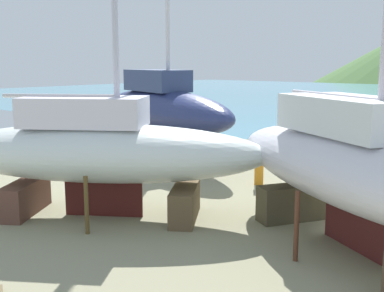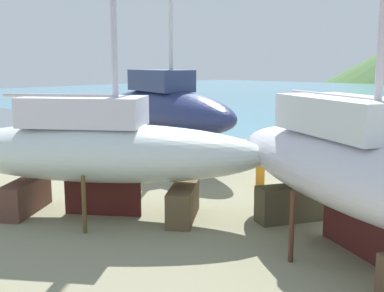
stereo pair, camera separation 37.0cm
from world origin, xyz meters
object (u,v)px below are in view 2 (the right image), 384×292
object	(u,v)px
sailboat_large_starboard	(357,167)
worker	(260,163)
sailboat_mid_port	(165,109)
sailboat_far_slipway	(100,150)

from	to	relation	value
sailboat_large_starboard	worker	xyz separation A→B (m)	(-5.41, 4.11, -1.30)
sailboat_mid_port	sailboat_far_slipway	bearing A→B (deg)	-42.76
sailboat_far_slipway	worker	distance (m)	6.68
sailboat_far_slipway	sailboat_large_starboard	xyz separation A→B (m)	(7.04, 2.26, 0.11)
sailboat_far_slipway	worker	size ratio (longest dim) A/B	8.89
sailboat_mid_port	sailboat_large_starboard	bearing A→B (deg)	-8.74
worker	sailboat_far_slipway	bearing A→B (deg)	132.69
worker	sailboat_large_starboard	bearing A→B (deg)	-160.16
sailboat_large_starboard	worker	size ratio (longest dim) A/B	10.94
sailboat_large_starboard	worker	world-z (taller)	sailboat_large_starboard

